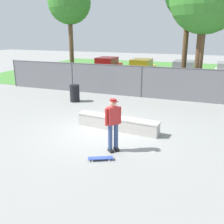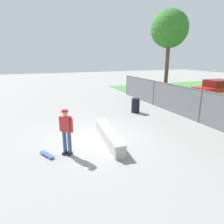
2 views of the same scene
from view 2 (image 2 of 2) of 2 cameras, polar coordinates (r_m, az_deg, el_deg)
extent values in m
plane|color=gray|center=(9.67, -5.11, -7.52)|extent=(80.00, 80.00, 0.00)
cube|color=#A8A59E|center=(9.24, -0.93, -6.91)|extent=(3.56, 0.79, 0.50)
cube|color=beige|center=(9.14, -0.93, -5.29)|extent=(3.61, 0.83, 0.06)
cube|color=black|center=(8.30, -11.90, -11.51)|extent=(0.27, 0.26, 0.10)
cube|color=black|center=(8.41, -13.19, -11.21)|extent=(0.27, 0.26, 0.10)
cylinder|color=#384C7A|center=(8.12, -11.98, -8.33)|extent=(0.15, 0.15, 0.88)
cylinder|color=#384C7A|center=(8.23, -13.28, -8.07)|extent=(0.15, 0.15, 0.88)
cube|color=red|center=(7.91, -12.95, -3.29)|extent=(0.42, 0.43, 0.60)
cylinder|color=red|center=(7.78, -11.40, -3.65)|extent=(0.10, 0.10, 0.58)
cylinder|color=red|center=(8.05, -14.43, -3.20)|extent=(0.10, 0.10, 0.58)
sphere|color=tan|center=(7.78, -13.14, -0.29)|extent=(0.22, 0.22, 0.22)
cylinder|color=maroon|center=(7.76, -13.19, 0.42)|extent=(0.23, 0.23, 0.06)
cube|color=maroon|center=(7.66, -13.71, 0.00)|extent=(0.22, 0.23, 0.02)
cube|color=#334CB2|center=(8.42, -18.00, -11.35)|extent=(0.80, 0.54, 0.02)
cube|color=#B2B2B7|center=(8.64, -18.94, -10.84)|extent=(0.12, 0.15, 0.02)
cube|color=#B2B2B7|center=(8.21, -16.99, -12.11)|extent=(0.12, 0.15, 0.02)
cylinder|color=silver|center=(8.69, -18.43, -10.89)|extent=(0.06, 0.05, 0.05)
cylinder|color=silver|center=(8.62, -19.42, -11.21)|extent=(0.06, 0.05, 0.05)
cylinder|color=silver|center=(8.27, -16.47, -12.14)|extent=(0.06, 0.05, 0.05)
cylinder|color=silver|center=(8.19, -17.49, -12.50)|extent=(0.06, 0.05, 0.05)
cylinder|color=#4C4C51|center=(20.47, 4.23, 7.66)|extent=(0.07, 0.07, 1.95)
cylinder|color=#4C4C51|center=(16.31, 11.70, 5.35)|extent=(0.07, 0.07, 1.95)
cylinder|color=#4C4C51|center=(12.65, 23.74, 1.42)|extent=(0.07, 0.07, 1.95)
cylinder|color=#4C4C51|center=(12.48, 24.22, 5.63)|extent=(19.35, 0.05, 0.05)
cube|color=slate|center=(12.65, 23.74, 1.42)|extent=(19.35, 0.01, 1.95)
cylinder|color=brown|center=(18.00, 15.17, 10.61)|extent=(0.32, 0.32, 4.78)
sphere|color=#337528|center=(18.07, 16.01, 21.78)|extent=(3.01, 3.01, 3.01)
cube|color=#B21E1E|center=(21.32, 27.28, 5.46)|extent=(1.83, 4.21, 0.70)
cube|color=#621010|center=(21.35, 27.77, 7.24)|extent=(1.61, 2.11, 0.64)
cylinder|color=black|center=(19.82, 26.62, 3.87)|extent=(0.22, 0.64, 0.64)
cylinder|color=black|center=(21.03, 22.99, 4.87)|extent=(0.22, 0.64, 0.64)
cylinder|color=black|center=(22.93, 27.63, 5.13)|extent=(0.22, 0.64, 0.64)
cylinder|color=black|center=(18.40, 29.27, 2.73)|extent=(0.22, 0.64, 0.64)
cylinder|color=black|center=(13.94, 6.69, 1.83)|extent=(0.56, 0.56, 0.99)
camera|label=1|loc=(8.04, -78.48, 4.36)|focal=42.07mm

